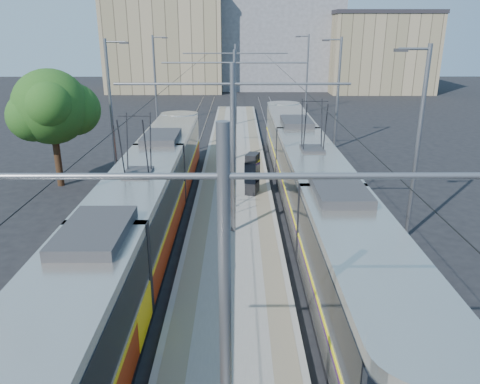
{
  "coord_description": "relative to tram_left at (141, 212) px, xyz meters",
  "views": [
    {
      "loc": [
        0.21,
        -10.46,
        8.52
      ],
      "look_at": [
        0.3,
        9.31,
        1.6
      ],
      "focal_mm": 35.0,
      "sensor_mm": 36.0,
      "label": 1
    }
  ],
  "objects": [
    {
      "name": "catenary",
      "position": [
        3.6,
        7.53,
        2.81
      ],
      "size": [
        9.2,
        70.0,
        7.0
      ],
      "color": "slate",
      "rests_on": "platform"
    },
    {
      "name": "ground",
      "position": [
        3.6,
        -6.62,
        -1.71
      ],
      "size": [
        160.0,
        160.0,
        0.0
      ],
      "primitive_type": "plane",
      "color": "black",
      "rests_on": "ground"
    },
    {
      "name": "tree",
      "position": [
        -6.11,
        8.66,
        2.72
      ],
      "size": [
        4.51,
        4.17,
        6.55
      ],
      "color": "#382314",
      "rests_on": "ground"
    },
    {
      "name": "rails",
      "position": [
        3.6,
        10.38,
        -1.69
      ],
      "size": [
        8.71,
        70.0,
        0.03
      ],
      "color": "gray",
      "rests_on": "ground"
    },
    {
      "name": "tactile_strip_left",
      "position": [
        2.15,
        10.38,
        -1.4
      ],
      "size": [
        0.7,
        50.0,
        0.01
      ],
      "primitive_type": "cube",
      "color": "gray",
      "rests_on": "platform"
    },
    {
      "name": "shelter",
      "position": [
        4.56,
        6.24,
        -0.28
      ],
      "size": [
        0.85,
        1.1,
        2.15
      ],
      "rotation": [
        0.0,
        0.0,
        -0.29
      ],
      "color": "black",
      "rests_on": "platform"
    },
    {
      "name": "street_lamps",
      "position": [
        3.6,
        14.38,
        2.47
      ],
      "size": [
        15.18,
        38.22,
        8.0
      ],
      "color": "slate",
      "rests_on": "ground"
    },
    {
      "name": "building_right",
      "position": [
        23.6,
        51.38,
        3.74
      ],
      "size": [
        14.28,
        10.2,
        10.88
      ],
      "color": "#9B8969",
      "rests_on": "ground"
    },
    {
      "name": "building_left",
      "position": [
        -6.4,
        53.38,
        5.17
      ],
      "size": [
        16.32,
        12.24,
        13.74
      ],
      "color": "#9B8969",
      "rests_on": "ground"
    },
    {
      "name": "tactile_strip_right",
      "position": [
        5.05,
        10.38,
        -1.4
      ],
      "size": [
        0.7,
        50.0,
        0.01
      ],
      "primitive_type": "cube",
      "color": "gray",
      "rests_on": "platform"
    },
    {
      "name": "building_centre",
      "position": [
        9.6,
        57.38,
        6.03
      ],
      "size": [
        18.36,
        14.28,
        15.46
      ],
      "color": "gray",
      "rests_on": "ground"
    },
    {
      "name": "tram_left",
      "position": [
        0.0,
        0.0,
        0.0
      ],
      "size": [
        2.43,
        28.62,
        5.5
      ],
      "color": "black",
      "rests_on": "ground"
    },
    {
      "name": "tram_right",
      "position": [
        7.2,
        3.65,
        0.15
      ],
      "size": [
        2.43,
        30.27,
        5.5
      ],
      "color": "black",
      "rests_on": "ground"
    },
    {
      "name": "platform",
      "position": [
        3.6,
        10.38,
        -1.56
      ],
      "size": [
        4.0,
        50.0,
        0.3
      ],
      "primitive_type": "cube",
      "color": "gray",
      "rests_on": "ground"
    }
  ]
}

